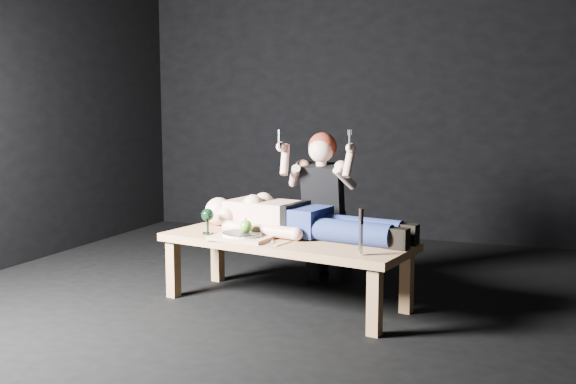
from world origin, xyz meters
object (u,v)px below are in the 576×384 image
(kneeling_woman, at_px, (325,206))
(lying_man, at_px, (303,216))
(table, at_px, (285,271))
(goblet, at_px, (208,221))
(serving_tray, at_px, (242,237))
(carving_knife, at_px, (361,232))

(kneeling_woman, bearing_deg, lying_man, -91.97)
(table, height_order, goblet, goblet)
(kneeling_woman, distance_m, serving_tray, 0.83)
(lying_man, xyz_separation_m, serving_tray, (-0.33, -0.26, -0.12))
(kneeling_woman, distance_m, carving_knife, 1.07)
(serving_tray, bearing_deg, kneeling_woman, 66.35)
(table, height_order, serving_tray, serving_tray)
(table, xyz_separation_m, carving_knife, (0.59, -0.31, 0.36))
(lying_man, height_order, kneeling_woman, kneeling_woman)
(kneeling_woman, bearing_deg, goblet, -133.85)
(serving_tray, bearing_deg, table, 27.57)
(table, xyz_separation_m, lying_man, (0.08, 0.13, 0.35))
(carving_knife, bearing_deg, goblet, 177.74)
(lying_man, bearing_deg, table, -109.33)
(goblet, relative_size, carving_knife, 0.64)
(goblet, height_order, carving_knife, carving_knife)
(table, bearing_deg, lying_man, 70.67)
(serving_tray, xyz_separation_m, carving_knife, (0.84, -0.18, 0.13))
(lying_man, distance_m, goblet, 0.65)
(serving_tray, relative_size, goblet, 2.19)
(carving_knife, bearing_deg, serving_tray, 178.00)
(goblet, bearing_deg, lying_man, 17.49)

